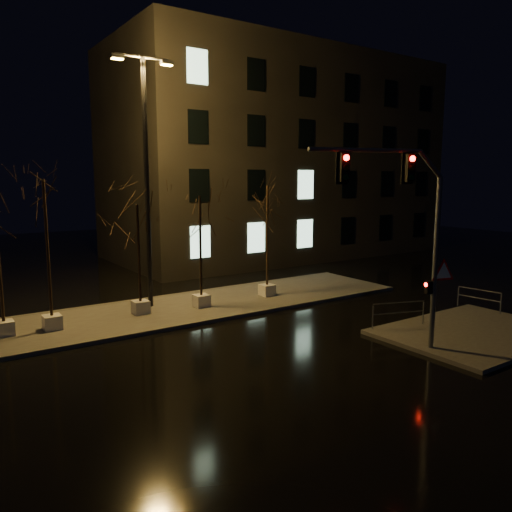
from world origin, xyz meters
TOP-DOWN VIEW (x-y plane):
  - ground at (0.00, 0.00)m, footprint 90.00×90.00m
  - median at (0.00, 6.00)m, footprint 22.00×5.00m
  - sidewalk_corner at (7.50, -3.50)m, footprint 7.00×5.00m
  - building at (14.00, 18.00)m, footprint 25.00×12.00m
  - tree_1 at (-5.75, 5.75)m, footprint 1.80×1.80m
  - tree_2 at (-2.08, 6.03)m, footprint 1.80×1.80m
  - tree_3 at (0.62, 5.57)m, footprint 1.80×1.80m
  - tree_4 at (4.35, 5.69)m, footprint 1.80×1.80m
  - traffic_signal_mast at (3.47, -3.47)m, footprint 5.23×1.72m
  - streetlight_main at (-1.24, 6.97)m, footprint 2.72×0.43m
  - guard_rail_a at (5.54, -1.50)m, footprint 2.15×0.76m
  - guard_rail_b at (10.50, -1.80)m, footprint 0.30×1.92m

SIDE VIEW (x-z plane):
  - ground at x=0.00m, z-range 0.00..0.00m
  - median at x=0.00m, z-range 0.00..0.15m
  - sidewalk_corner at x=7.50m, z-range 0.00..0.15m
  - guard_rail_b at x=10.50m, z-range 0.28..1.20m
  - guard_rail_a at x=5.54m, z-range 0.30..1.28m
  - tree_2 at x=-2.08m, z-range 1.39..6.18m
  - tree_3 at x=0.62m, z-range 1.48..6.61m
  - tree_4 at x=4.35m, z-range 1.58..7.13m
  - traffic_signal_mast at x=3.47m, z-range 1.19..7.85m
  - tree_1 at x=-5.75m, z-range 1.67..7.54m
  - streetlight_main at x=-1.24m, z-range 0.99..11.86m
  - building at x=14.00m, z-range 0.00..15.00m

